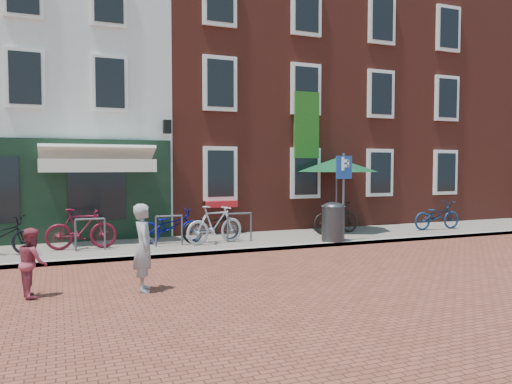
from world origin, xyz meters
name	(u,v)px	position (x,y,z in m)	size (l,w,h in m)	color
ground	(237,253)	(0.00, 0.00, 0.00)	(80.00, 80.00, 0.00)	brown
sidewalk	(252,241)	(1.00, 1.50, 0.05)	(24.00, 3.00, 0.10)	slate
building_stucco	(33,101)	(-5.00, 7.00, 4.50)	(8.00, 8.00, 9.00)	silver
building_brick_mid	(225,97)	(2.00, 7.00, 5.00)	(6.00, 8.00, 10.00)	maroon
building_brick_right	(354,104)	(8.00, 7.00, 5.00)	(6.00, 8.00, 10.00)	maroon
filler_right	(466,120)	(14.50, 7.00, 4.50)	(7.00, 8.00, 9.00)	maroon
litter_bin	(333,220)	(3.01, 0.30, 0.71)	(0.65, 0.65, 1.19)	#363638
parking_sign	(344,182)	(3.30, 0.24, 1.79)	(0.50, 0.08, 2.50)	#4C4C4F
parasol	(336,162)	(4.27, 2.23, 2.36)	(2.71, 2.71, 2.50)	#4C4C4F
woman	(144,247)	(-2.83, -2.98, 0.78)	(0.57, 0.38, 1.57)	gray
boy	(32,262)	(-4.66, -2.66, 0.59)	(0.58, 0.45, 1.19)	#923443
bicycle_1	(81,229)	(-3.70, 1.51, 0.63)	(0.49, 1.75, 1.05)	#570D1C
bicycle_2	(171,226)	(-1.36, 1.68, 0.57)	(0.63, 1.80, 0.95)	#080A5D
bicycle_3	(215,225)	(-0.25, 1.13, 0.63)	(0.49, 1.75, 1.05)	#AEAEB1
bicycle_4	(212,225)	(-0.23, 1.47, 0.57)	(0.63, 1.80, 0.95)	black
bicycle_5	(336,217)	(3.93, 1.65, 0.63)	(0.49, 1.75, 1.05)	black
bicycle_6	(437,215)	(7.58, 1.24, 0.57)	(0.63, 1.80, 0.95)	#0E2748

